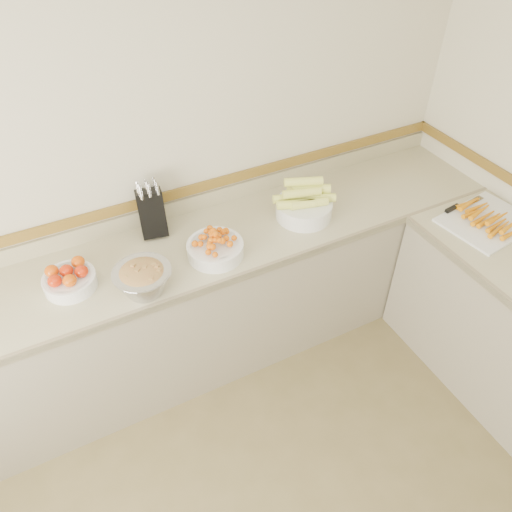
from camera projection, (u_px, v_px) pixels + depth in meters
name	position (u px, v px, depth m)	size (l,w,h in m)	color
back_wall	(141.00, 161.00, 2.64)	(4.00, 4.00, 0.00)	beige
counter_back	(179.00, 310.00, 2.98)	(4.00, 0.65, 1.08)	tan
knife_block	(152.00, 212.00, 2.74)	(0.17, 0.19, 0.34)	black
tomato_bowl	(69.00, 279.00, 2.47)	(0.26, 0.26, 0.13)	white
cherry_tomato_bowl	(215.00, 247.00, 2.65)	(0.30, 0.30, 0.16)	white
corn_bowl	(304.00, 205.00, 2.89)	(0.36, 0.33, 0.24)	white
rhubarb_bowl	(143.00, 279.00, 2.42)	(0.29, 0.29, 0.17)	#B2B2BA
cutting_board	(487.00, 219.00, 2.89)	(0.55, 0.45, 0.07)	white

